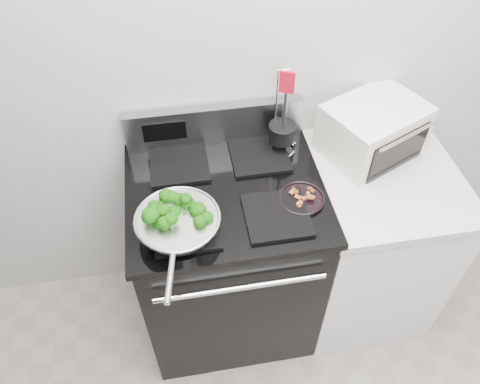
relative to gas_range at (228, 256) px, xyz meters
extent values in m
cube|color=beige|center=(0.30, 0.34, 0.86)|extent=(4.00, 0.02, 2.70)
cube|color=black|center=(0.00, 0.00, -0.03)|extent=(0.76, 0.66, 0.92)
cube|color=black|center=(0.00, 0.00, 0.45)|extent=(0.79, 0.69, 0.03)
cube|color=#99999E|center=(0.00, 0.30, 0.55)|extent=(0.76, 0.05, 0.18)
cube|color=black|center=(-0.17, -0.17, 0.47)|extent=(0.24, 0.24, 0.01)
cube|color=black|center=(0.17, -0.17, 0.47)|extent=(0.24, 0.24, 0.01)
cube|color=black|center=(-0.17, 0.17, 0.47)|extent=(0.24, 0.24, 0.01)
cube|color=black|center=(0.17, 0.17, 0.47)|extent=(0.24, 0.24, 0.01)
cube|color=white|center=(0.68, 0.00, -0.05)|extent=(0.60, 0.66, 0.88)
cube|color=beige|center=(0.68, 0.00, 0.41)|extent=(0.62, 0.68, 0.04)
torus|color=silver|center=(-0.20, -0.18, 0.54)|extent=(0.31, 0.31, 0.01)
cylinder|color=silver|center=(-0.24, -0.42, 0.53)|extent=(0.05, 0.19, 0.02)
cylinder|color=black|center=(0.28, -0.11, 0.47)|extent=(0.18, 0.18, 0.01)
cylinder|color=black|center=(0.27, 0.19, 0.55)|extent=(0.11, 0.11, 0.08)
cylinder|color=black|center=(0.27, 0.19, 0.64)|extent=(0.02, 0.02, 0.24)
cube|color=red|center=(0.27, 0.19, 0.81)|extent=(0.06, 0.03, 0.10)
cube|color=white|center=(0.66, 0.16, 0.55)|extent=(0.48, 0.43, 0.23)
cube|color=black|center=(0.66, 0.01, 0.54)|extent=(0.29, 0.14, 0.16)
camera|label=1|loc=(-0.16, -1.27, 1.81)|focal=35.00mm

